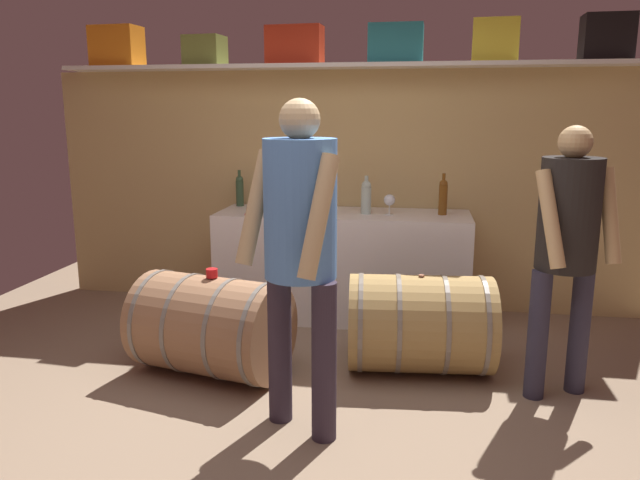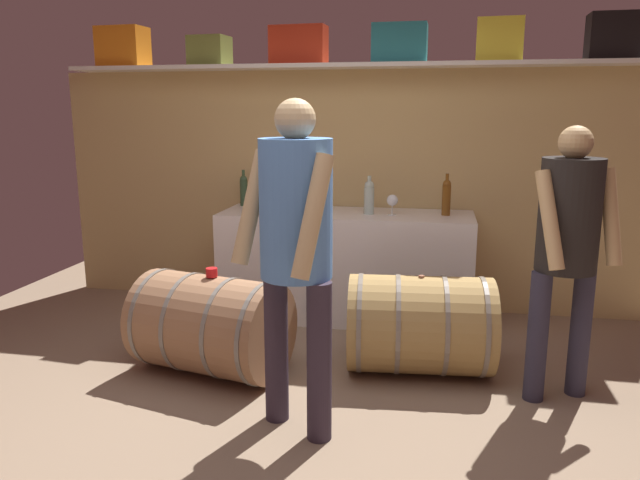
{
  "view_description": "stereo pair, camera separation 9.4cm",
  "coord_description": "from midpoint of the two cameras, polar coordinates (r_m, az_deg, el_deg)",
  "views": [
    {
      "loc": [
        0.62,
        -2.69,
        1.63
      ],
      "look_at": [
        0.01,
        1.02,
        0.82
      ],
      "focal_mm": 34.11,
      "sensor_mm": 36.0,
      "label": 1
    },
    {
      "loc": [
        0.72,
        -2.67,
        1.63
      ],
      "look_at": [
        0.01,
        1.02,
        0.82
      ],
      "focal_mm": 34.11,
      "sensor_mm": 36.0,
      "label": 2
    }
  ],
  "objects": [
    {
      "name": "ground_plane",
      "position": [
        3.71,
        -0.67,
        -14.1
      ],
      "size": [
        6.13,
        7.85,
        0.02
      ],
      "primitive_type": "cube",
      "color": "#887159"
    },
    {
      "name": "back_wall_panel",
      "position": [
        5.09,
        3.26,
        4.68
      ],
      "size": [
        4.93,
        0.1,
        1.94
      ],
      "primitive_type": "cube",
      "color": "tan",
      "rests_on": "ground"
    },
    {
      "name": "high_shelf_board",
      "position": [
        4.91,
        3.16,
        15.96
      ],
      "size": [
        4.53,
        0.4,
        0.03
      ],
      "primitive_type": "cube",
      "color": "silver",
      "rests_on": "back_wall_panel"
    },
    {
      "name": "toolcase_orange",
      "position": [
        5.51,
        -17.51,
        16.87
      ],
      "size": [
        0.4,
        0.27,
        0.32
      ],
      "primitive_type": "cube",
      "rotation": [
        0.0,
        0.0,
        -0.06
      ],
      "color": "orange",
      "rests_on": "high_shelf_board"
    },
    {
      "name": "toolcase_olive",
      "position": [
        5.2,
        -9.78,
        17.07
      ],
      "size": [
        0.32,
        0.27,
        0.23
      ],
      "primitive_type": "cube",
      "rotation": [
        0.0,
        0.0,
        -0.08
      ],
      "color": "olive",
      "rests_on": "high_shelf_board"
    },
    {
      "name": "toolcase_red",
      "position": [
        4.99,
        -1.46,
        17.8
      ],
      "size": [
        0.45,
        0.22,
        0.29
      ],
      "primitive_type": "cube",
      "rotation": [
        0.0,
        0.0,
        -0.07
      ],
      "color": "red",
      "rests_on": "high_shelf_board"
    },
    {
      "name": "toolcase_teal",
      "position": [
        4.89,
        8.08,
        17.77
      ],
      "size": [
        0.41,
        0.27,
        0.29
      ],
      "primitive_type": "cube",
      "rotation": [
        0.0,
        0.0,
        -0.02
      ],
      "color": "#207178",
      "rests_on": "high_shelf_board"
    },
    {
      "name": "toolcase_yellow",
      "position": [
        4.9,
        17.05,
        17.48
      ],
      "size": [
        0.34,
        0.27,
        0.31
      ],
      "primitive_type": "cube",
      "rotation": [
        0.0,
        0.0,
        -0.07
      ],
      "color": "yellow",
      "rests_on": "high_shelf_board"
    },
    {
      "name": "toolcase_black",
      "position": [
        5.04,
        26.29,
        16.73
      ],
      "size": [
        0.35,
        0.25,
        0.33
      ],
      "primitive_type": "cube",
      "rotation": [
        0.0,
        0.0,
        -0.03
      ],
      "color": "black",
      "rests_on": "high_shelf_board"
    },
    {
      "name": "work_cabinet",
      "position": [
        4.83,
        2.99,
        -2.38
      ],
      "size": [
        1.96,
        0.63,
        0.84
      ],
      "primitive_type": "cube",
      "color": "white",
      "rests_on": "ground"
    },
    {
      "name": "wine_bottle_amber",
      "position": [
        4.71,
        12.34,
        4.0
      ],
      "size": [
        0.07,
        0.07,
        0.32
      ],
      "color": "brown",
      "rests_on": "work_cabinet"
    },
    {
      "name": "wine_bottle_clear",
      "position": [
        4.68,
        5.21,
        4.09
      ],
      "size": [
        0.08,
        0.08,
        0.29
      ],
      "color": "#B2C8B9",
      "rests_on": "work_cabinet"
    },
    {
      "name": "wine_bottle_green",
      "position": [
        5.11,
        -6.64,
        4.72
      ],
      "size": [
        0.06,
        0.06,
        0.3
      ],
      "color": "#335033",
      "rests_on": "work_cabinet"
    },
    {
      "name": "wine_glass",
      "position": [
        4.66,
        7.38,
        3.66
      ],
      "size": [
        0.09,
        0.09,
        0.16
      ],
      "color": "white",
      "rests_on": "work_cabinet"
    },
    {
      "name": "red_funnel",
      "position": [
        4.67,
        -5.6,
        3.06
      ],
      "size": [
        0.11,
        0.11,
        0.11
      ],
      "primitive_type": "cone",
      "color": "red",
      "rests_on": "work_cabinet"
    },
    {
      "name": "wine_barrel_near",
      "position": [
        3.89,
        -9.5,
        -7.84
      ],
      "size": [
        1.02,
        0.81,
        0.63
      ],
      "rotation": [
        0.0,
        0.0,
        -0.24
      ],
      "color": "#956A4A",
      "rests_on": "ground"
    },
    {
      "name": "wine_barrel_far",
      "position": [
        3.9,
        10.03,
        -7.81
      ],
      "size": [
        0.94,
        0.69,
        0.63
      ],
      "rotation": [
        0.0,
        0.0,
        0.09
      ],
      "color": "#A38248",
      "rests_on": "ground"
    },
    {
      "name": "tasting_cup",
      "position": [
        3.78,
        -9.43,
        -3.01
      ],
      "size": [
        0.07,
        0.07,
        0.05
      ],
      "primitive_type": "cylinder",
      "color": "red",
      "rests_on": "wine_barrel_near"
    },
    {
      "name": "winemaker_pouring",
      "position": [
        3.61,
        22.96,
        0.33
      ],
      "size": [
        0.51,
        0.46,
        1.55
      ],
      "rotation": [
        0.0,
        0.0,
        -2.7
      ],
      "color": "#2E2C3D",
      "rests_on": "ground"
    },
    {
      "name": "visitor_tasting",
      "position": [
        2.96,
        -1.44,
        0.52
      ],
      "size": [
        0.56,
        0.5,
        1.68
      ],
      "rotation": [
        0.0,
        0.0,
        2.6
      ],
      "color": "#322837",
      "rests_on": "ground"
    }
  ]
}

